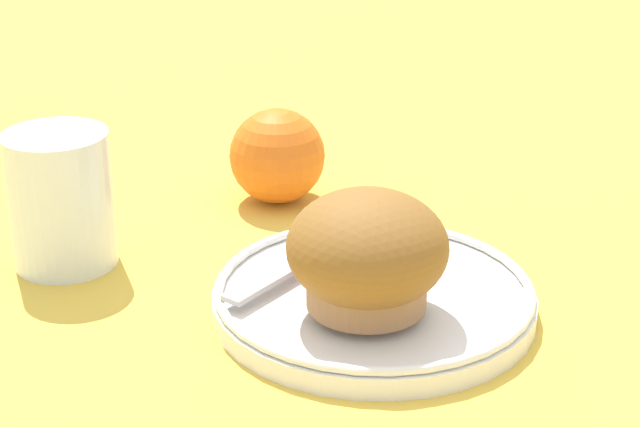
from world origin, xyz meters
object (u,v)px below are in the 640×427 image
at_px(butter_knife, 321,249).
at_px(orange_fruit, 277,156).
at_px(muffin, 367,254).
at_px(juice_glass, 61,199).

relative_size(butter_knife, orange_fruit, 2.47).
xyz_separation_m(muffin, juice_glass, (-0.06, 0.22, -0.01)).
relative_size(muffin, juice_glass, 1.02).
bearing_deg(orange_fruit, muffin, -121.59).
xyz_separation_m(muffin, butter_knife, (0.04, 0.07, -0.03)).
distance_m(butter_knife, juice_glass, 0.18).
bearing_deg(muffin, juice_glass, 106.40).
bearing_deg(muffin, orange_fruit, 58.41).
height_order(muffin, butter_knife, muffin).
distance_m(muffin, butter_knife, 0.09).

